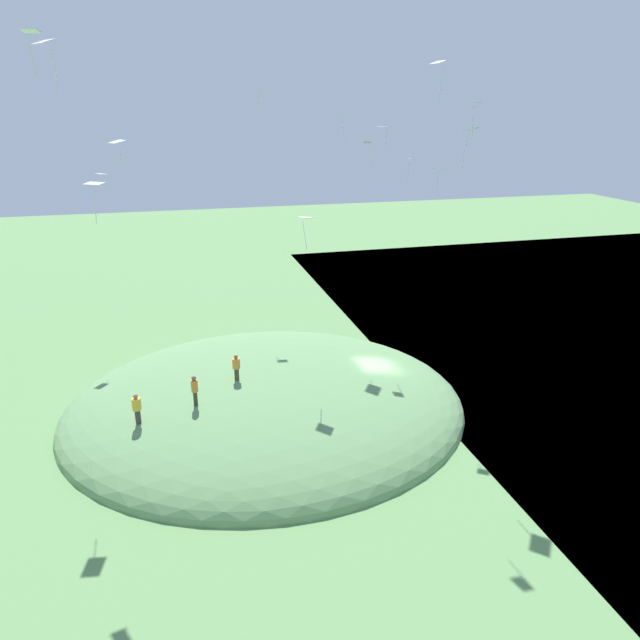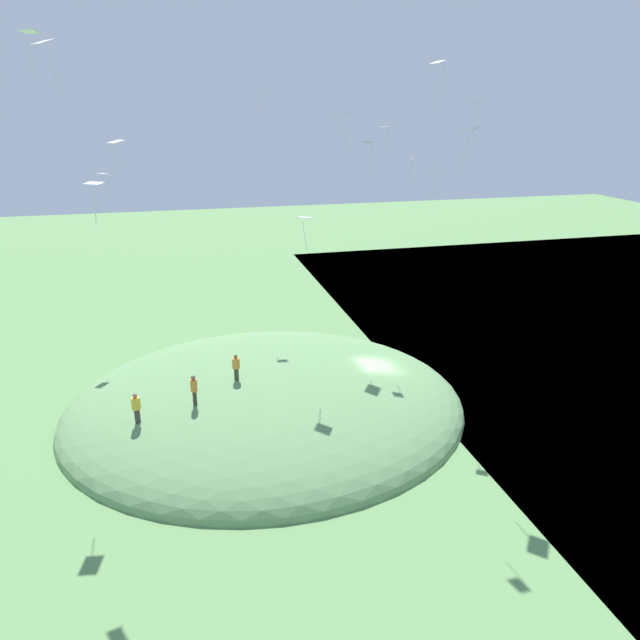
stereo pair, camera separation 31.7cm
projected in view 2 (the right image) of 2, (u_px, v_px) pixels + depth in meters
The scene contains 20 objects.
ground_plane at pixel (377, 393), 38.77m from camera, with size 160.00×160.00×0.00m, color #5F8D50.
grass_hill at pixel (266, 406), 37.06m from camera, with size 25.13×22.97×5.08m, color #65915A.
person_watching_kites at pixel (236, 364), 34.58m from camera, with size 0.64×0.64×1.65m.
person_on_hilltop at pixel (136, 405), 31.03m from camera, with size 0.67×0.67×1.76m.
person_near_shore at pixel (194, 386), 32.02m from camera, with size 0.47×0.47×1.83m.
kite_0 at pixel (386, 128), 50.14m from camera, with size 1.03×1.26×1.59m.
kite_2 at pixel (44, 45), 23.73m from camera, with size 1.10×1.18×2.05m.
kite_3 at pixel (305, 220), 33.48m from camera, with size 1.03×0.96×2.00m.
kite_4 at pixel (116, 143), 25.53m from camera, with size 0.84×0.96×1.18m.
kite_5 at pixel (438, 171), 34.38m from camera, with size 0.75×0.71×1.52m.
kite_6 at pixel (412, 161), 52.27m from camera, with size 0.74×0.78×1.94m.
kite_7 at pixel (438, 66), 28.86m from camera, with size 0.68×0.86×2.19m.
kite_8 at pixel (94, 185), 28.26m from camera, with size 0.96×1.22×2.06m.
kite_9 at pixel (103, 175), 40.24m from camera, with size 0.97×1.06×1.56m.
kite_10 at pixel (343, 115), 39.00m from camera, with size 1.24×1.34×2.11m.
kite_11 at pixel (469, 131), 29.98m from camera, with size 1.36×1.42×2.27m.
kite_12 at pixel (30, 36), 21.51m from camera, with size 0.77×0.65×1.65m.
kite_13 at pixel (263, 90), 42.30m from camera, with size 0.67×0.47×1.17m.
kite_14 at pixel (369, 146), 38.55m from camera, with size 0.66×0.47×1.98m.
kite_15 at pixel (475, 107), 32.99m from camera, with size 0.52×0.71×2.10m.
Camera 2 is at (12.16, 32.80, 17.81)m, focal length 32.60 mm.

